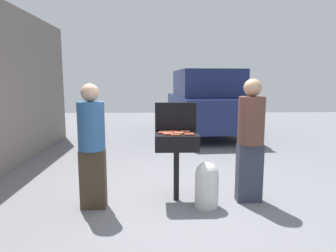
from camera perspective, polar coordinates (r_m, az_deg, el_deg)
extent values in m
plane|color=slate|center=(4.46, 2.07, -13.83)|extent=(24.00, 24.00, 0.00)
cylinder|color=black|center=(4.35, 1.58, -9.19)|extent=(0.08, 0.08, 0.75)
cube|color=black|center=(4.23, 1.61, -2.94)|extent=(0.60, 0.44, 0.22)
cube|color=black|center=(4.39, 1.45, 1.72)|extent=(0.60, 0.05, 0.42)
cylinder|color=#C6593D|center=(4.17, -0.20, -1.37)|extent=(0.13, 0.04, 0.03)
cylinder|color=#AD4228|center=(4.20, -0.94, -1.30)|extent=(0.13, 0.03, 0.03)
cylinder|color=#AD4228|center=(4.21, 2.04, -1.29)|extent=(0.13, 0.03, 0.03)
cylinder|color=#AD4228|center=(4.23, -0.95, -1.24)|extent=(0.13, 0.03, 0.03)
cylinder|color=#B74C33|center=(4.10, 0.04, -1.55)|extent=(0.13, 0.04, 0.03)
cylinder|color=#B74C33|center=(4.27, 2.02, -1.16)|extent=(0.13, 0.03, 0.03)
cylinder|color=#AD4228|center=(4.15, 3.98, -1.45)|extent=(0.13, 0.03, 0.03)
cylinder|color=#C6593D|center=(4.32, 3.27, -1.04)|extent=(0.13, 0.04, 0.03)
cylinder|color=#B74C33|center=(4.09, 4.03, -1.60)|extent=(0.13, 0.04, 0.03)
cylinder|color=#B74C33|center=(4.31, 1.12, -1.05)|extent=(0.13, 0.03, 0.03)
cylinder|color=#C6593D|center=(4.16, 2.03, -1.40)|extent=(0.13, 0.04, 0.03)
cylinder|color=#B74C33|center=(4.30, -0.59, -1.07)|extent=(0.13, 0.03, 0.03)
cylinder|color=#AD4228|center=(4.14, 0.16, -1.46)|extent=(0.13, 0.03, 0.03)
cylinder|color=#AD4228|center=(4.23, 0.66, -1.24)|extent=(0.13, 0.03, 0.03)
cylinder|color=#C6593D|center=(4.05, 1.48, -1.68)|extent=(0.13, 0.03, 0.03)
cylinder|color=silver|center=(4.21, 7.30, -11.91)|extent=(0.32, 0.32, 0.46)
sphere|color=silver|center=(4.14, 7.36, -8.93)|extent=(0.31, 0.31, 0.31)
cube|color=#3F3323|center=(4.21, -13.95, -9.68)|extent=(0.33, 0.18, 0.80)
cylinder|color=#2D598C|center=(4.04, -14.31, -0.01)|extent=(0.35, 0.35, 0.63)
sphere|color=tan|center=(4.01, -14.54, 6.11)|extent=(0.23, 0.23, 0.23)
cube|color=#333847|center=(4.45, 15.06, -8.50)|extent=(0.35, 0.19, 0.83)
cylinder|color=brown|center=(4.30, 15.45, 1.01)|extent=(0.36, 0.36, 0.66)
sphere|color=tan|center=(4.26, 15.69, 7.00)|extent=(0.24, 0.24, 0.24)
cube|color=navy|center=(9.74, 6.90, 3.02)|extent=(2.20, 4.52, 0.90)
cube|color=navy|center=(9.50, 7.27, 8.01)|extent=(1.94, 2.72, 0.80)
cylinder|color=black|center=(8.59, 15.02, -0.97)|extent=(0.26, 0.65, 0.64)
cylinder|color=black|center=(8.13, 3.04, -1.22)|extent=(0.26, 0.65, 0.64)
cylinder|color=black|center=(11.49, 9.55, 1.55)|extent=(0.26, 0.65, 0.64)
cylinder|color=black|center=(11.15, 0.57, 1.45)|extent=(0.26, 0.65, 0.64)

